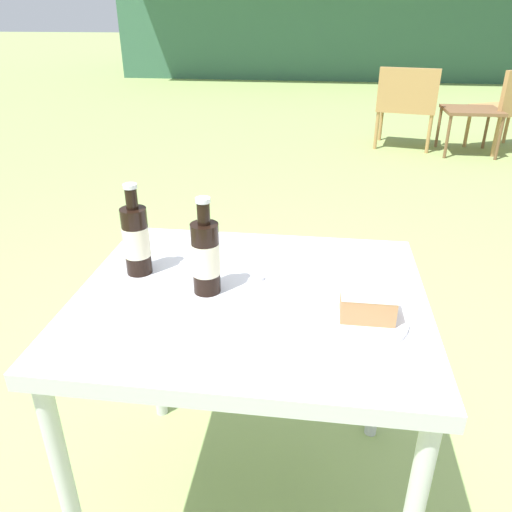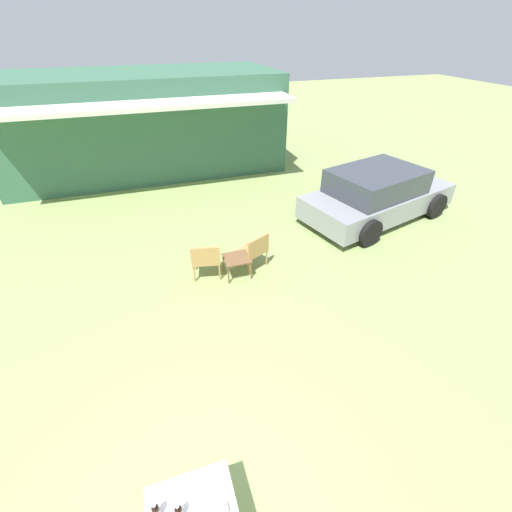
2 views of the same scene
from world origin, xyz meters
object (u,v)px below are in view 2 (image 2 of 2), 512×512
object	(u,v)px
wicker_chair_cushioned	(206,258)
cola_bottle_far	(156,512)
garden_side_table	(237,260)
cola_bottle_near	(179,512)
cake_on_plate	(220,511)
parked_car	(377,195)
wicker_chair_plain	(254,249)

from	to	relation	value
wicker_chair_cushioned	cola_bottle_far	xyz separation A→B (m)	(-1.28, -4.28, 0.34)
wicker_chair_cushioned	garden_side_table	distance (m)	0.62
garden_side_table	cola_bottle_near	size ratio (longest dim) A/B	2.24
cake_on_plate	garden_side_table	bearing A→B (deg)	72.68
garden_side_table	cake_on_plate	distance (m)	4.50
parked_car	cola_bottle_near	bearing A→B (deg)	-151.63
parked_car	wicker_chair_plain	distance (m)	4.01
wicker_chair_plain	cola_bottle_far	xyz separation A→B (m)	(-2.30, -4.27, 0.33)
wicker_chair_cushioned	wicker_chair_plain	distance (m)	1.02
garden_side_table	cola_bottle_far	bearing A→B (deg)	-114.46
wicker_chair_cushioned	parked_car	bearing A→B (deg)	-154.29
cola_bottle_near	cake_on_plate	bearing A→B (deg)	-12.68
wicker_chair_plain	cola_bottle_far	size ratio (longest dim) A/B	3.42
wicker_chair_cushioned	cake_on_plate	size ratio (longest dim) A/B	3.35
garden_side_table	cola_bottle_far	world-z (taller)	cola_bottle_far
wicker_chair_cushioned	cola_bottle_near	xyz separation A→B (m)	(-1.09, -4.35, 0.34)
cola_bottle_near	cola_bottle_far	size ratio (longest dim) A/B	1.00
wicker_chair_cushioned	cake_on_plate	distance (m)	4.50
parked_car	cake_on_plate	world-z (taller)	parked_car
parked_car	wicker_chair_plain	xyz separation A→B (m)	(-3.81, -1.22, -0.18)
wicker_chair_cushioned	garden_side_table	bearing A→B (deg)	177.92
garden_side_table	cake_on_plate	world-z (taller)	cake_on_plate
parked_car	cola_bottle_near	world-z (taller)	parked_car
parked_car	cake_on_plate	distance (m)	7.92
parked_car	wicker_chair_cushioned	distance (m)	4.98
parked_car	wicker_chair_cushioned	bearing A→B (deg)	179.21
cola_bottle_near	cola_bottle_far	distance (m)	0.20
cola_bottle_far	cake_on_plate	bearing A→B (deg)	-15.30
parked_car	wicker_chair_plain	size ratio (longest dim) A/B	5.59
cake_on_plate	cola_bottle_near	distance (m)	0.37
garden_side_table	cola_bottle_far	distance (m)	4.56
cola_bottle_near	garden_side_table	bearing A→B (deg)	68.11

